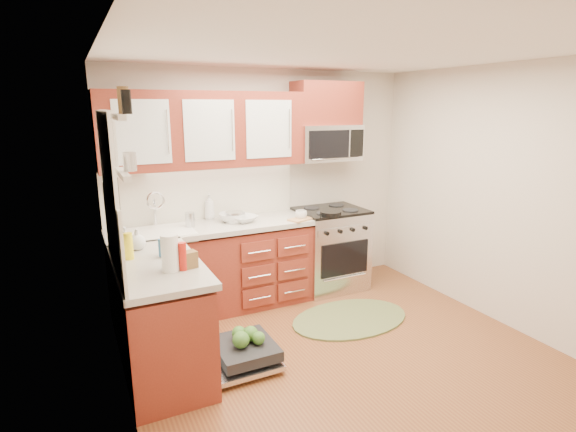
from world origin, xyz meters
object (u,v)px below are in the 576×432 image
upper_cabinets (205,130)px  microwave (327,143)px  cutting_board (300,219)px  cup (301,215)px  skillet (331,213)px  bowl_b (232,217)px  dishwasher (240,354)px  bowl_a (243,219)px  range (330,249)px  rug (350,318)px  stock_pot (234,217)px  sink (161,244)px  paper_towel_roll (170,253)px

upper_cabinets → microwave: upper_cabinets is taller
cutting_board → cup: size_ratio=2.03×
skillet → bowl_b: (-1.02, 0.30, -0.00)m
dishwasher → bowl_b: bowl_b is taller
upper_cabinets → bowl_a: bearing=-26.1°
microwave → cup: size_ratio=6.22×
range → bowl_a: bowl_a is taller
rug → range: bearing=73.0°
rug → stock_pot: stock_pot is taller
rug → cutting_board: 1.14m
microwave → cutting_board: microwave is taller
bowl_b → cup: (0.69, -0.23, 0.00)m
range → rug: range is taller
rug → skillet: (0.10, 0.59, 0.96)m
range → sink: range is taller
range → cup: bearing=-159.4°
sink → stock_pot: stock_pot is taller
bowl_a → bowl_b: bearing=145.3°
dishwasher → microwave: bearing=39.1°
upper_cabinets → cup: upper_cabinets is taller
microwave → paper_towel_roll: bearing=-148.8°
dishwasher → rug: dishwasher is taller
microwave → stock_pot: (-1.16, -0.11, -0.72)m
sink → cup: size_ratio=5.07×
upper_cabinets → sink: (-0.52, -0.16, -1.07)m
paper_towel_roll → cup: bearing=31.0°
stock_pot → cup: bearing=-15.7°
rug → bowl_b: (-0.92, 0.89, 0.96)m
upper_cabinets → skillet: (1.25, -0.40, -0.90)m
rug → skillet: bearing=80.2°
sink → paper_towel_roll: bearing=-96.6°
skillet → bowl_b: size_ratio=0.82×
cutting_board → bowl_b: size_ratio=0.88×
rug → paper_towel_roll: size_ratio=4.54×
upper_cabinets → cup: size_ratio=16.77×
cutting_board → bowl_a: bowl_a is taller
cup → stock_pot: bearing=164.3°
cup → bowl_a: bearing=164.6°
sink → dishwasher: bearing=-70.8°
dishwasher → bowl_a: bearing=67.4°
dishwasher → bowl_a: (0.46, 1.11, 0.86)m
skillet → cup: cup is taller
bowl_a → dishwasher: bearing=-112.6°
cutting_board → paper_towel_roll: (-1.56, -0.92, 0.13)m
upper_cabinets → microwave: (1.41, -0.02, -0.18)m
sink → stock_pot: 0.79m
upper_cabinets → range: upper_cabinets is taller
upper_cabinets → skillet: upper_cabinets is taller
sink → stock_pot: size_ratio=3.31×
microwave → dishwasher: 2.55m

